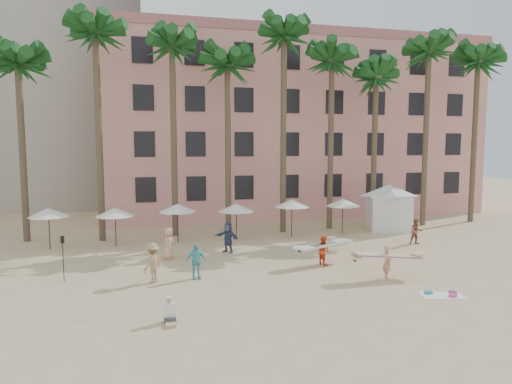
{
  "coord_description": "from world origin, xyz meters",
  "views": [
    {
      "loc": [
        -7.21,
        -18.04,
        6.6
      ],
      "look_at": [
        -1.22,
        6.0,
        4.0
      ],
      "focal_mm": 32.0,
      "sensor_mm": 36.0,
      "label": 1
    }
  ],
  "objects_px": {
    "pink_hotel": "(287,130)",
    "cabana": "(389,203)",
    "carrier_white": "(323,249)",
    "carrier_yellow": "(387,259)"
  },
  "relations": [
    {
      "from": "pink_hotel",
      "to": "cabana",
      "type": "bearing_deg",
      "value": -71.22
    },
    {
      "from": "pink_hotel",
      "to": "carrier_white",
      "type": "xyz_separation_m",
      "value": [
        -4.68,
        -21.09,
        -7.13
      ]
    },
    {
      "from": "cabana",
      "to": "carrier_white",
      "type": "distance_m",
      "value": 12.44
    },
    {
      "from": "cabana",
      "to": "carrier_white",
      "type": "height_order",
      "value": "cabana"
    },
    {
      "from": "carrier_yellow",
      "to": "pink_hotel",
      "type": "bearing_deg",
      "value": 83.79
    },
    {
      "from": "pink_hotel",
      "to": "carrier_yellow",
      "type": "distance_m",
      "value": 25.48
    },
    {
      "from": "cabana",
      "to": "carrier_yellow",
      "type": "bearing_deg",
      "value": -120.3
    },
    {
      "from": "pink_hotel",
      "to": "carrier_white",
      "type": "distance_m",
      "value": 22.75
    },
    {
      "from": "cabana",
      "to": "pink_hotel",
      "type": "bearing_deg",
      "value": 108.78
    },
    {
      "from": "cabana",
      "to": "carrier_yellow",
      "type": "relative_size",
      "value": 1.63
    }
  ]
}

